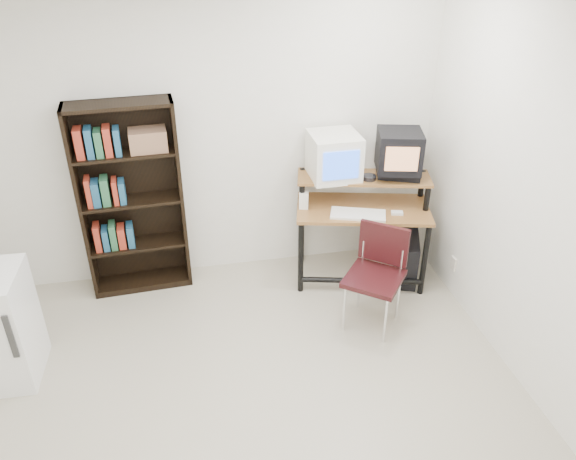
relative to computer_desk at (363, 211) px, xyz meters
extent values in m
cube|color=beige|center=(-1.25, -1.57, -0.69)|extent=(4.00, 4.00, 0.01)
cube|color=white|center=(-1.25, -1.57, 1.92)|extent=(4.00, 4.00, 0.01)
cube|color=white|center=(-1.25, 0.43, 0.62)|extent=(4.00, 0.01, 2.60)
cube|color=white|center=(0.75, -1.57, 0.62)|extent=(0.01, 4.00, 2.60)
cube|color=#966331|center=(0.00, -0.02, 0.04)|extent=(1.27, 0.84, 0.03)
cube|color=#966331|center=(0.02, 0.09, 0.29)|extent=(1.22, 0.62, 0.02)
cylinder|color=black|center=(-0.59, -0.14, -0.32)|extent=(0.05, 0.05, 0.72)
cylinder|color=black|center=(0.46, -0.39, -0.32)|extent=(0.05, 0.05, 0.72)
cylinder|color=black|center=(-0.47, 0.35, -0.19)|extent=(0.05, 0.05, 0.98)
cylinder|color=black|center=(0.58, 0.10, -0.19)|extent=(0.05, 0.05, 0.98)
cylinder|color=black|center=(-0.06, -0.26, -0.56)|extent=(1.07, 0.31, 0.05)
cube|color=white|center=(-0.24, 0.17, 0.48)|extent=(0.42, 0.42, 0.40)
cube|color=blue|center=(-0.24, -0.05, 0.48)|extent=(0.31, 0.02, 0.25)
cube|color=black|center=(0.33, 0.04, 0.33)|extent=(0.43, 0.38, 0.08)
cube|color=black|center=(0.30, 0.03, 0.54)|extent=(0.44, 0.44, 0.35)
cube|color=tan|center=(0.26, -0.15, 0.54)|extent=(0.27, 0.08, 0.21)
cylinder|color=#26262B|center=(0.05, 0.02, 0.31)|extent=(0.14, 0.14, 0.05)
cube|color=white|center=(-0.10, -0.15, 0.05)|extent=(0.51, 0.36, 0.03)
cube|color=black|center=(0.26, -0.20, 0.04)|extent=(0.28, 0.26, 0.01)
cube|color=white|center=(0.24, -0.20, 0.06)|extent=(0.11, 0.08, 0.03)
cube|color=white|center=(-0.52, 0.08, 0.12)|extent=(0.10, 0.09, 0.17)
cube|color=black|center=(0.41, -0.13, -0.47)|extent=(0.34, 0.49, 0.42)
cube|color=black|center=(-0.12, -0.71, -0.23)|extent=(0.60, 0.60, 0.04)
cube|color=black|center=(0.00, -0.56, 0.00)|extent=(0.34, 0.28, 0.35)
cylinder|color=silver|center=(-0.37, -0.74, -0.47)|extent=(0.02, 0.02, 0.44)
cylinder|color=silver|center=(-0.09, -0.96, -0.47)|extent=(0.02, 0.02, 0.44)
cylinder|color=silver|center=(-0.15, -0.47, -0.47)|extent=(0.02, 0.02, 0.44)
cylinder|color=silver|center=(0.12, -0.68, -0.47)|extent=(0.02, 0.02, 0.44)
cube|color=black|center=(-2.41, 0.24, 0.18)|extent=(0.05, 0.29, 1.72)
cube|color=black|center=(-1.58, 0.29, 0.18)|extent=(0.05, 0.29, 1.72)
cube|color=black|center=(-2.00, 0.39, 0.18)|extent=(0.86, 0.07, 1.72)
cube|color=black|center=(-1.99, 0.26, 1.02)|extent=(0.88, 0.34, 0.03)
cube|color=black|center=(-1.99, 0.26, -0.65)|extent=(0.88, 0.34, 0.06)
cube|color=black|center=(-1.99, 0.26, -0.25)|extent=(0.82, 0.31, 0.03)
cube|color=black|center=(-1.99, 0.26, 0.18)|extent=(0.82, 0.31, 0.02)
cube|color=black|center=(-1.99, 0.26, 0.61)|extent=(0.82, 0.31, 0.02)
cube|color=brown|center=(-1.79, 0.27, 0.71)|extent=(0.31, 0.23, 0.18)
cube|color=#333333|center=(-2.78, -1.00, -0.13)|extent=(0.04, 0.02, 0.35)
cube|color=beige|center=(0.73, -0.42, -0.38)|extent=(0.02, 0.08, 0.12)
camera|label=1|loc=(-1.53, -4.20, 2.35)|focal=35.00mm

